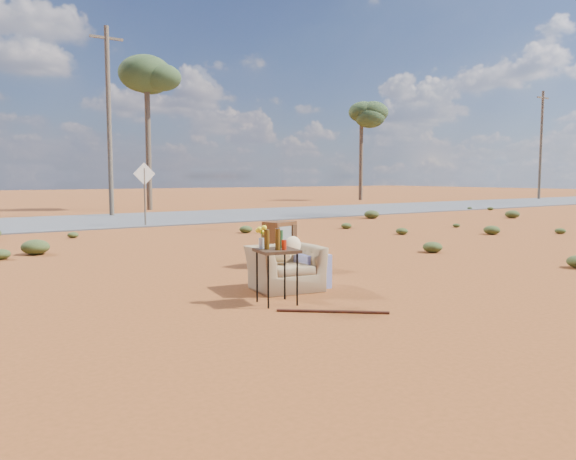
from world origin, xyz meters
TOP-DOWN VIEW (x-y plane):
  - ground at (0.00, 0.00)m, footprint 140.00×140.00m
  - highway at (0.00, 15.00)m, footprint 140.00×7.00m
  - armchair at (-0.50, 0.22)m, footprint 1.30×0.82m
  - tv_unit at (0.55, 2.10)m, footprint 0.62×0.54m
  - side_table at (-1.25, -0.49)m, footprint 0.60×0.60m
  - rusty_bar at (-0.91, -1.35)m, footprint 1.12×0.94m
  - road_sign at (1.50, 12.00)m, footprint 0.78×0.06m
  - eucalyptus_center at (5.00, 21.00)m, footprint 3.20×3.20m
  - eucalyptus_right at (22.00, 24.00)m, footprint 3.20×3.20m
  - utility_pole_center at (2.00, 17.50)m, footprint 1.40×0.20m
  - utility_pole_east at (34.00, 17.50)m, footprint 1.40×0.20m
  - scrub_patch at (-0.82, 4.41)m, footprint 17.49×8.07m

SIDE VIEW (x-z plane):
  - ground at x=0.00m, z-range 0.00..0.00m
  - rusty_bar at x=-0.91m, z-range 0.00..0.04m
  - highway at x=0.00m, z-range 0.00..0.04m
  - scrub_patch at x=-0.82m, z-range -0.03..0.30m
  - armchair at x=-0.50m, z-range -0.03..0.86m
  - tv_unit at x=0.55m, z-range 0.21..1.07m
  - side_table at x=-1.25m, z-range 0.25..1.29m
  - road_sign at x=1.50m, z-range 0.41..2.60m
  - utility_pole_center at x=2.00m, z-range 0.15..8.15m
  - utility_pole_east at x=34.00m, z-range 0.15..8.15m
  - eucalyptus_right at x=22.00m, z-range 2.39..9.49m
  - eucalyptus_center at x=5.00m, z-range 2.63..10.23m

